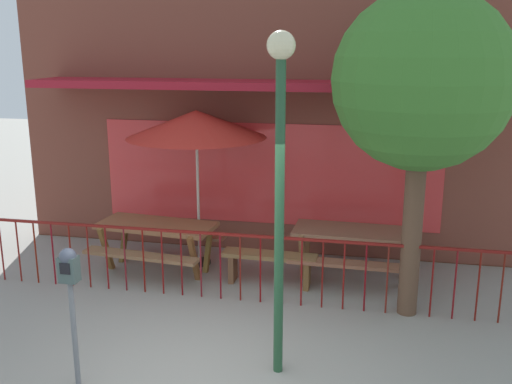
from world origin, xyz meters
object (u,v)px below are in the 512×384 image
object	(u,v)px
patio_umbrella	(196,124)
street_tree	(422,83)
picnic_table_left	(157,233)
street_lamp	(280,157)
picnic_table_right	(354,240)
patio_bench	(269,262)
parking_meter_far	(70,281)

from	to	relation	value
patio_umbrella	street_tree	size ratio (longest dim) A/B	0.60
picnic_table_left	street_lamp	world-z (taller)	street_lamp
picnic_table_left	picnic_table_right	world-z (taller)	same
picnic_table_right	patio_umbrella	size ratio (longest dim) A/B	0.74
picnic_table_left	street_lamp	distance (m)	3.82
patio_bench	patio_umbrella	bearing A→B (deg)	154.53
picnic_table_left	parking_meter_far	world-z (taller)	parking_meter_far
street_tree	picnic_table_left	bearing A→B (deg)	168.73
picnic_table_left	street_tree	size ratio (longest dim) A/B	0.47
parking_meter_far	street_tree	bearing A→B (deg)	35.47
street_lamp	picnic_table_left	bearing A→B (deg)	133.02
patio_umbrella	street_lamp	size ratio (longest dim) A/B	0.69
picnic_table_left	picnic_table_right	distance (m)	3.02
parking_meter_far	street_lamp	xyz separation A→B (m)	(1.98, 0.71, 1.20)
patio_bench	picnic_table_left	bearing A→B (deg)	174.23
street_lamp	picnic_table_right	bearing A→B (deg)	75.92
picnic_table_left	patio_bench	xyz separation A→B (m)	(1.81, -0.18, -0.26)
patio_bench	parking_meter_far	world-z (taller)	parking_meter_far
street_lamp	patio_umbrella	bearing A→B (deg)	121.34
picnic_table_left	street_tree	bearing A→B (deg)	-11.27
patio_umbrella	street_tree	distance (m)	3.49
patio_umbrella	street_lamp	xyz separation A→B (m)	(1.76, -2.90, 0.10)
patio_bench	street_lamp	size ratio (longest dim) A/B	0.39
patio_umbrella	street_lamp	world-z (taller)	street_lamp
picnic_table_right	parking_meter_far	world-z (taller)	parking_meter_far
picnic_table_right	parking_meter_far	xyz separation A→B (m)	(-2.68, -3.47, 0.56)
picnic_table_right	street_lamp	bearing A→B (deg)	-104.08
street_tree	street_lamp	size ratio (longest dim) A/B	1.15
street_tree	street_lamp	bearing A→B (deg)	-129.75
picnic_table_left	patio_umbrella	distance (m)	1.79
picnic_table_right	street_lamp	distance (m)	3.34
parking_meter_far	picnic_table_right	bearing A→B (deg)	52.34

